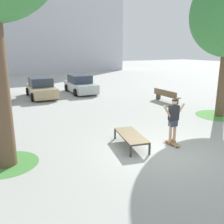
# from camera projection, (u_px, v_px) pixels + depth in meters

# --- Properties ---
(ground_plane) EXTENTS (120.00, 120.00, 0.00)m
(ground_plane) POSITION_uv_depth(u_px,v_px,m) (161.00, 151.00, 8.81)
(ground_plane) COLOR #A8A8A3
(skate_box) EXTENTS (1.15, 2.02, 0.46)m
(skate_box) POSITION_uv_depth(u_px,v_px,m) (131.00, 136.00, 9.17)
(skate_box) COLOR #38383D
(skate_box) RESTS_ON ground
(skateboard) EXTENTS (0.24, 0.81, 0.09)m
(skateboard) POSITION_uv_depth(u_px,v_px,m) (172.00, 143.00, 9.38)
(skateboard) COLOR #9E754C
(skateboard) RESTS_ON ground
(skater) EXTENTS (1.00, 0.30, 1.69)m
(skater) POSITION_uv_depth(u_px,v_px,m) (173.00, 118.00, 9.13)
(skater) COLOR tan
(skater) RESTS_ON skateboard
(grass_patch_near_left) EXTENTS (2.01, 2.01, 0.01)m
(grass_patch_near_left) POSITION_uv_depth(u_px,v_px,m) (7.00, 164.00, 7.82)
(grass_patch_near_left) COLOR #47893D
(grass_patch_near_left) RESTS_ON ground
(grass_patch_near_right) EXTENTS (2.55, 2.55, 0.01)m
(grass_patch_near_right) POSITION_uv_depth(u_px,v_px,m) (219.00, 115.00, 13.51)
(grass_patch_near_right) COLOR #519342
(grass_patch_near_right) RESTS_ON ground
(car_tan) EXTENTS (2.07, 4.27, 1.50)m
(car_tan) POSITION_uv_depth(u_px,v_px,m) (41.00, 88.00, 18.52)
(car_tan) COLOR tan
(car_tan) RESTS_ON ground
(car_silver) EXTENTS (2.07, 4.28, 1.50)m
(car_silver) POSITION_uv_depth(u_px,v_px,m) (80.00, 85.00, 20.37)
(car_silver) COLOR #B7BABF
(car_silver) RESTS_ON ground
(park_bench) EXTENTS (0.50, 2.41, 0.83)m
(park_bench) POSITION_uv_depth(u_px,v_px,m) (166.00, 95.00, 16.98)
(park_bench) COLOR brown
(park_bench) RESTS_ON ground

